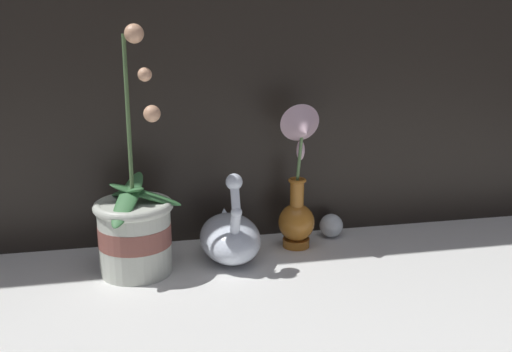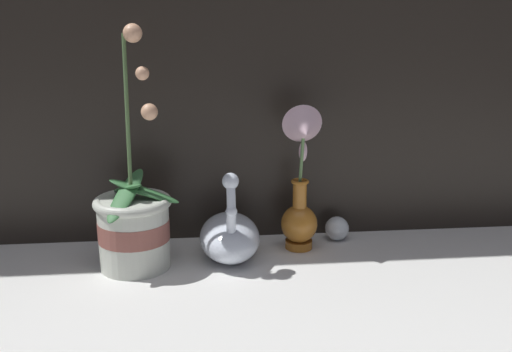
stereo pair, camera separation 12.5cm
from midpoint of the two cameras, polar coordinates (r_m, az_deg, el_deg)
The scene contains 5 objects.
ground_plane at distance 1.20m, azimuth -3.66°, elevation -10.08°, with size 2.80×2.80×0.00m, color silver.
orchid_potted_plant at distance 1.24m, azimuth -14.33°, elevation -4.88°, with size 0.18×0.19×0.49m.
swan_figurine at distance 1.29m, azimuth -5.31°, elevation -5.70°, with size 0.13×0.21×0.21m.
blue_vase at distance 1.30m, azimuth 1.37°, elevation -1.22°, with size 0.09×0.12×0.33m.
glass_sphere at distance 1.41m, azimuth 4.67°, elevation -4.77°, with size 0.06×0.06×0.06m.
Camera 1 is at (-0.21, -1.06, 0.52)m, focal length 42.00 mm.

